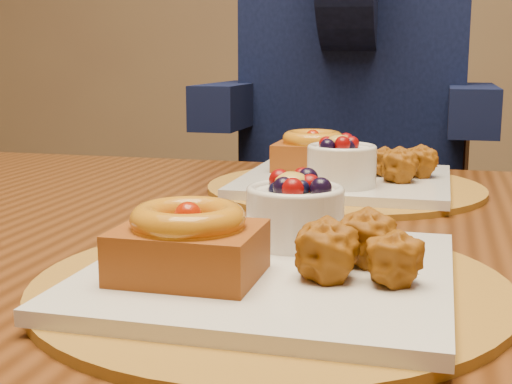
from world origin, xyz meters
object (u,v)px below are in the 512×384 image
(place_setting_far, at_px, (343,174))
(diner, at_px, (356,37))
(chair_far, at_px, (358,277))
(dining_table, at_px, (316,294))
(place_setting_near, at_px, (269,259))

(place_setting_far, xyz_separation_m, diner, (-0.06, 0.57, 0.20))
(chair_far, relative_size, diner, 0.88)
(dining_table, relative_size, place_setting_far, 4.21)
(place_setting_far, relative_size, chair_far, 0.47)
(place_setting_near, bearing_deg, place_setting_far, 90.02)
(dining_table, height_order, diner, diner)
(chair_far, bearing_deg, place_setting_far, -67.37)
(dining_table, relative_size, place_setting_near, 4.21)
(place_setting_far, distance_m, chair_far, 0.67)
(dining_table, xyz_separation_m, diner, (-0.06, 0.78, 0.30))
(chair_far, bearing_deg, place_setting_near, -68.93)
(place_setting_near, relative_size, place_setting_far, 1.00)
(dining_table, distance_m, place_setting_near, 0.24)
(place_setting_near, xyz_separation_m, chair_far, (-0.04, 1.01, -0.33))
(dining_table, relative_size, diner, 1.75)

